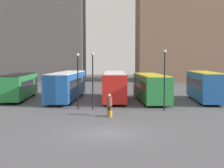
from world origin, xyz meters
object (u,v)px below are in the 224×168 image
bus_0 (21,86)px  traveler (111,103)px  suitcase (111,114)px  bus_3 (152,87)px  lamp_post_1 (166,75)px  bus_1 (69,85)px  bus_2 (116,85)px  bus_4 (206,85)px  lamp_post_0 (94,76)px  lamp_post_2 (79,76)px

bus_0 → traveler: size_ratio=5.81×
suitcase → bus_3: bearing=-3.6°
lamp_post_1 → bus_0: bearing=151.4°
traveler → suitcase: traveler is taller
bus_1 → suitcase: (5.02, -11.16, -1.47)m
bus_2 → bus_4: size_ratio=1.18×
lamp_post_0 → suitcase: bearing=-67.2°
bus_0 → bus_1: size_ratio=0.84×
bus_1 → bus_3: 9.61m
bus_2 → bus_3: 4.22m
bus_0 → suitcase: 15.80m
bus_1 → lamp_post_2: (2.00, -6.90, 1.35)m
bus_3 → suitcase: bearing=151.4°
lamp_post_2 → bus_1: bearing=106.2°
bus_3 → bus_0: bearing=78.4°
suitcase → lamp_post_2: lamp_post_2 is taller
lamp_post_1 → bus_4: bearing=49.9°
bus_4 → traveler: size_ratio=5.23×
lamp_post_2 → suitcase: bearing=-54.7°
bus_4 → lamp_post_1: lamp_post_1 is taller
bus_2 → lamp_post_1: (4.45, -7.67, 1.51)m
lamp_post_0 → lamp_post_1: lamp_post_1 is taller
bus_2 → lamp_post_1: size_ratio=2.03×
bus_0 → bus_3: size_ratio=1.06×
bus_1 → lamp_post_1: 12.88m
suitcase → bus_0: bearing=64.5°
lamp_post_0 → lamp_post_2: 1.47m
traveler → lamp_post_2: size_ratio=0.35×
bus_0 → lamp_post_1: lamp_post_1 is taller
lamp_post_0 → lamp_post_2: size_ratio=1.01×
bus_2 → bus_4: 10.08m
bus_4 → traveler: bearing=134.8°
suitcase → lamp_post_0: size_ratio=0.15×
bus_3 → lamp_post_1: (0.46, -6.30, 1.61)m
bus_4 → traveler: 13.95m
bus_4 → bus_1: bearing=88.2°
bus_4 → lamp_post_1: size_ratio=1.73×
lamp_post_2 → lamp_post_0: bearing=-16.6°
bus_4 → traveler: (-10.50, -9.15, -0.68)m
traveler → lamp_post_2: bearing=59.9°
suitcase → lamp_post_0: (-1.61, 3.84, 2.86)m
bus_1 → bus_4: bearing=-92.7°
bus_1 → suitcase: 12.33m
bus_4 → lamp_post_0: 13.45m
bus_1 → bus_4: 15.54m
bus_3 → lamp_post_0: lamp_post_0 is taller
bus_3 → lamp_post_0: bearing=129.1°
suitcase → lamp_post_0: 5.05m
suitcase → lamp_post_0: lamp_post_0 is taller
bus_2 → suitcase: 10.83m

